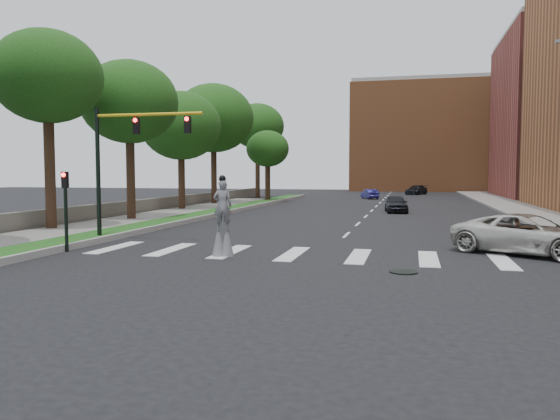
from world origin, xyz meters
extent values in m
plane|color=black|center=(0.00, 0.00, 0.00)|extent=(160.00, 160.00, 0.00)
cube|color=#194A15|center=(-11.50, 20.00, 0.12)|extent=(2.00, 60.00, 0.25)
cube|color=#999A94|center=(-10.45, 20.00, 0.14)|extent=(0.20, 60.00, 0.28)
cube|color=slate|center=(-14.50, 10.00, 0.09)|extent=(4.00, 60.00, 0.18)
cube|color=slate|center=(12.50, 25.00, 0.09)|extent=(5.00, 90.00, 0.18)
cube|color=#5A564D|center=(-17.00, 22.00, 0.55)|extent=(0.50, 56.00, 1.10)
cylinder|color=black|center=(3.00, -2.00, 0.02)|extent=(0.90, 0.90, 0.04)
cube|color=#A65E34|center=(6.00, 78.00, 9.00)|extent=(26.00, 14.00, 18.00)
cylinder|color=black|center=(-11.00, 3.00, 3.10)|extent=(0.20, 0.20, 6.20)
cylinder|color=gold|center=(-8.40, 3.00, 5.80)|extent=(5.20, 0.14, 0.14)
cube|color=black|center=(-9.00, 3.00, 5.30)|extent=(0.28, 0.18, 0.75)
cylinder|color=#FF0C0C|center=(-9.00, 2.90, 5.55)|extent=(0.18, 0.06, 0.18)
cube|color=black|center=(-6.50, 3.00, 5.30)|extent=(0.28, 0.18, 0.75)
cylinder|color=#FF0C0C|center=(-6.50, 2.90, 5.55)|extent=(0.18, 0.06, 0.18)
cylinder|color=black|center=(-10.30, -0.50, 1.50)|extent=(0.14, 0.14, 3.00)
cube|color=black|center=(-10.30, -0.50, 2.90)|extent=(0.25, 0.16, 0.65)
cylinder|color=#FF0C0C|center=(-10.30, -0.60, 3.10)|extent=(0.16, 0.05, 0.16)
cylinder|color=black|center=(-3.61, -0.11, 0.49)|extent=(0.07, 0.07, 0.98)
cylinder|color=black|center=(-3.92, -0.19, 0.49)|extent=(0.07, 0.07, 0.98)
cone|color=#5B5B5F|center=(-3.61, -0.11, 0.61)|extent=(0.52, 0.52, 1.22)
cone|color=#5B5B5F|center=(-3.92, -0.19, 0.61)|extent=(0.52, 0.52, 1.22)
imported|color=#5B5B5F|center=(-3.77, -0.15, 1.94)|extent=(0.80, 0.63, 1.93)
sphere|color=black|center=(-3.77, -0.15, 2.97)|extent=(0.26, 0.26, 0.26)
cylinder|color=black|center=(-3.77, -0.15, 2.92)|extent=(0.34, 0.34, 0.02)
cube|color=yellow|center=(-3.80, -0.02, 2.47)|extent=(0.22, 0.05, 0.10)
imported|color=beige|center=(7.68, 3.00, 0.79)|extent=(6.22, 5.12, 1.58)
imported|color=black|center=(2.01, 24.55, 0.69)|extent=(2.09, 4.22, 1.38)
imported|color=navy|center=(-1.68, 46.14, 0.58)|extent=(2.50, 3.74, 1.16)
imported|color=black|center=(3.83, 59.97, 0.67)|extent=(3.54, 4.95, 1.33)
cylinder|color=black|center=(-15.83, 6.05, 3.42)|extent=(0.56, 0.56, 6.85)
ellipsoid|color=#143911|center=(-15.83, 6.05, 8.31)|extent=(5.84, 5.84, 4.96)
cylinder|color=black|center=(-14.63, 12.59, 3.08)|extent=(0.56, 0.56, 6.16)
ellipsoid|color=#143911|center=(-14.63, 12.59, 7.73)|extent=(6.29, 6.29, 5.35)
cylinder|color=black|center=(-15.42, 22.46, 2.69)|extent=(0.56, 0.56, 5.37)
ellipsoid|color=#143911|center=(-15.42, 22.46, 7.03)|extent=(6.64, 6.64, 5.64)
cylinder|color=black|center=(-15.58, 30.51, 3.23)|extent=(0.56, 0.56, 6.46)
ellipsoid|color=#143911|center=(-15.58, 30.51, 8.41)|extent=(7.79, 7.79, 6.63)
cylinder|color=black|center=(-15.25, 44.82, 3.58)|extent=(0.56, 0.56, 7.17)
ellipsoid|color=#143911|center=(-15.25, 44.82, 8.79)|extent=(6.50, 6.50, 5.52)
cylinder|color=black|center=(-11.84, 36.84, 2.28)|extent=(0.56, 0.56, 4.56)
ellipsoid|color=#143911|center=(-11.84, 36.84, 5.70)|extent=(4.57, 4.57, 3.88)
camera|label=1|loc=(3.22, -19.71, 3.21)|focal=35.00mm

